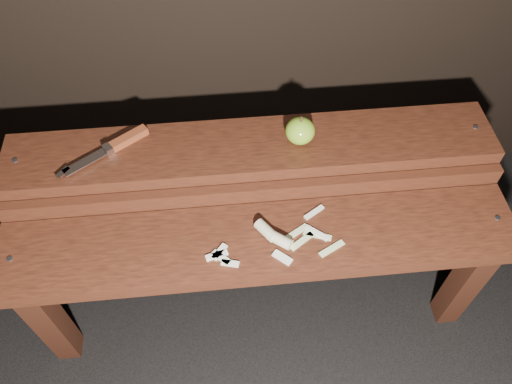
{
  "coord_description": "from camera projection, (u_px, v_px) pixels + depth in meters",
  "views": [
    {
      "loc": [
        -0.07,
        -0.65,
        1.39
      ],
      "look_at": [
        0.0,
        0.06,
        0.45
      ],
      "focal_mm": 35.0,
      "sensor_mm": 36.0,
      "label": 1
    }
  ],
  "objects": [
    {
      "name": "bench_rear_tier",
      "position": [
        252.0,
        168.0,
        1.27
      ],
      "size": [
        1.2,
        0.21,
        0.5
      ],
      "color": "black",
      "rests_on": "ground"
    },
    {
      "name": "bench_front_tier",
      "position": [
        261.0,
        257.0,
        1.18
      ],
      "size": [
        1.2,
        0.2,
        0.42
      ],
      "color": "black",
      "rests_on": "ground"
    },
    {
      "name": "apple",
      "position": [
        300.0,
        131.0,
        1.19
      ],
      "size": [
        0.07,
        0.07,
        0.08
      ],
      "color": "olive",
      "rests_on": "bench_rear_tier"
    },
    {
      "name": "knife",
      "position": [
        118.0,
        144.0,
        1.19
      ],
      "size": [
        0.21,
        0.15,
        0.02
      ],
      "color": "brown",
      "rests_on": "bench_rear_tier"
    },
    {
      "name": "ground",
      "position": [
        258.0,
        298.0,
        1.5
      ],
      "size": [
        60.0,
        60.0,
        0.0
      ],
      "primitive_type": "plane",
      "color": "black"
    },
    {
      "name": "apple_scraps",
      "position": [
        274.0,
        238.0,
        1.13
      ],
      "size": [
        0.32,
        0.15,
        0.03
      ],
      "color": "beige",
      "rests_on": "bench_front_tier"
    }
  ]
}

